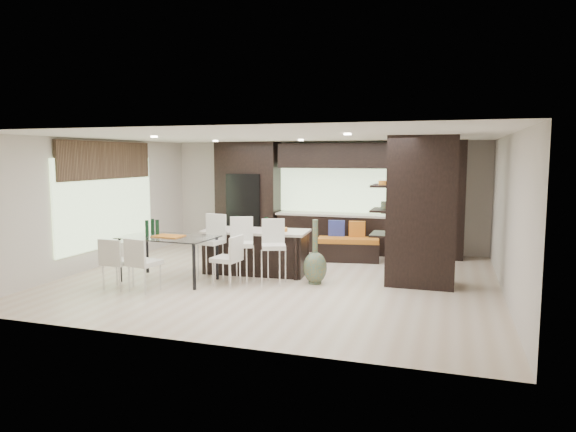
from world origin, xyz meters
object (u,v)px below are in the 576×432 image
(stool_mid, at_px, (242,256))
(chair_far, at_px, (118,265))
(dining_table, at_px, (169,259))
(kitchen_island, at_px, (256,251))
(floor_vase, at_px, (315,252))
(bench, at_px, (348,249))
(chair_end, at_px, (227,262))
(stool_left, at_px, (210,253))
(chair_near, at_px, (144,267))
(stool_right, at_px, (274,258))

(stool_mid, xyz_separation_m, chair_far, (-1.87, -1.17, -0.07))
(dining_table, bearing_deg, kitchen_island, 43.72)
(stool_mid, relative_size, floor_vase, 0.82)
(bench, xyz_separation_m, dining_table, (-2.86, -2.84, 0.16))
(bench, bearing_deg, chair_end, -129.96)
(stool_left, bearing_deg, kitchen_island, 58.86)
(chair_near, bearing_deg, stool_left, 70.97)
(stool_mid, xyz_separation_m, chair_end, (-0.14, -0.37, -0.06))
(stool_mid, distance_m, stool_right, 0.64)
(kitchen_island, xyz_separation_m, chair_end, (-0.14, -1.13, -0.01))
(stool_mid, height_order, dining_table, stool_mid)
(kitchen_island, distance_m, chair_near, 2.34)
(stool_mid, xyz_separation_m, stool_right, (0.64, 0.00, -0.01))
(stool_mid, bearing_deg, chair_near, -159.09)
(floor_vase, relative_size, chair_far, 1.41)
(kitchen_island, bearing_deg, stool_right, -54.09)
(stool_right, distance_m, floor_vase, 0.77)
(stool_mid, relative_size, bench, 0.71)
(dining_table, bearing_deg, floor_vase, 16.32)
(kitchen_island, xyz_separation_m, stool_mid, (0.00, -0.76, 0.05))
(stool_mid, bearing_deg, bench, 37.42)
(bench, bearing_deg, chair_near, -137.50)
(chair_far, bearing_deg, kitchen_island, 48.38)
(floor_vase, xyz_separation_m, dining_table, (-2.68, -0.62, -0.17))
(kitchen_island, bearing_deg, dining_table, -143.68)
(stool_mid, height_order, bench, stool_mid)
(dining_table, bearing_deg, stool_left, 31.07)
(chair_far, bearing_deg, chair_near, 1.64)
(stool_right, distance_m, bench, 2.64)
(stool_left, distance_m, chair_far, 1.69)
(stool_right, distance_m, chair_end, 0.86)
(kitchen_island, relative_size, stool_mid, 2.14)
(bench, xyz_separation_m, chair_near, (-2.86, -3.65, 0.17))
(chair_near, xyz_separation_m, chair_far, (-0.55, 0.01, -0.02))
(stool_right, height_order, dining_table, stool_right)
(kitchen_island, bearing_deg, chair_near, -128.49)
(bench, bearing_deg, stool_mid, -131.27)
(chair_near, bearing_deg, kitchen_island, 67.00)
(bench, relative_size, chair_near, 1.56)
(stool_right, relative_size, chair_far, 1.14)
(stool_left, xyz_separation_m, dining_table, (-0.69, -0.36, -0.08))
(kitchen_island, distance_m, stool_left, 1.00)
(stool_left, relative_size, dining_table, 0.57)
(dining_table, xyz_separation_m, chair_far, (-0.55, -0.80, -0.00))
(bench, xyz_separation_m, chair_far, (-3.41, -3.64, 0.16))
(floor_vase, bearing_deg, chair_near, -151.91)
(stool_mid, distance_m, floor_vase, 1.38)
(dining_table, bearing_deg, stool_mid, 18.77)
(floor_vase, bearing_deg, stool_mid, -169.38)
(chair_end, bearing_deg, kitchen_island, -1.46)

